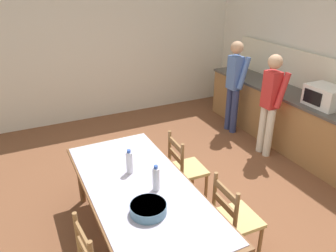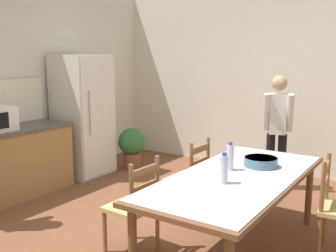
# 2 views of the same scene
# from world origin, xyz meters

# --- Properties ---
(ground_plane) EXTENTS (8.32, 8.32, 0.00)m
(ground_plane) POSITION_xyz_m (0.00, 0.00, 0.00)
(ground_plane) COLOR brown
(wall_right) EXTENTS (0.12, 5.20, 2.90)m
(wall_right) POSITION_xyz_m (3.26, 0.00, 1.45)
(wall_right) COLOR silver
(wall_right) RESTS_ON ground
(refrigerator) EXTENTS (0.72, 0.73, 1.84)m
(refrigerator) POSITION_xyz_m (1.41, 2.19, 0.92)
(refrigerator) COLOR silver
(refrigerator) RESTS_ON ground
(dining_table) EXTENTS (2.25, 1.02, 0.75)m
(dining_table) POSITION_xyz_m (0.41, -0.81, 0.68)
(dining_table) COLOR brown
(dining_table) RESTS_ON ground
(bottle_near_centre) EXTENTS (0.07, 0.07, 0.27)m
(bottle_near_centre) POSITION_xyz_m (0.13, -0.81, 0.88)
(bottle_near_centre) COLOR silver
(bottle_near_centre) RESTS_ON dining_table
(bottle_off_centre) EXTENTS (0.07, 0.07, 0.27)m
(bottle_off_centre) POSITION_xyz_m (0.52, -0.69, 0.88)
(bottle_off_centre) COLOR silver
(bottle_off_centre) RESTS_ON dining_table
(serving_bowl) EXTENTS (0.32, 0.32, 0.09)m
(serving_bowl) POSITION_xyz_m (0.80, -0.88, 0.80)
(serving_bowl) COLOR slate
(serving_bowl) RESTS_ON dining_table
(chair_side_far_left) EXTENTS (0.44, 0.42, 0.91)m
(chair_side_far_left) POSITION_xyz_m (-0.10, -0.02, 0.44)
(chair_side_far_left) COLOR olive
(chair_side_far_left) RESTS_ON ground
(chair_side_far_right) EXTENTS (0.43, 0.41, 0.91)m
(chair_side_far_right) POSITION_xyz_m (0.90, -0.02, 0.44)
(chair_side_far_right) COLOR olive
(chair_side_far_right) RESTS_ON ground
(person_by_table) EXTENTS (0.34, 0.44, 1.56)m
(person_by_table) POSITION_xyz_m (2.37, -0.51, 0.88)
(person_by_table) COLOR black
(person_by_table) RESTS_ON ground
(potted_plant) EXTENTS (0.44, 0.44, 0.67)m
(potted_plant) POSITION_xyz_m (2.05, 1.76, 0.39)
(potted_plant) COLOR brown
(potted_plant) RESTS_ON ground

